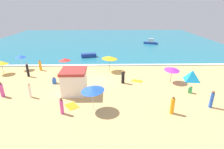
% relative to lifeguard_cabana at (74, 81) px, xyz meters
% --- Properties ---
extents(ground_plane, '(60.00, 60.00, 0.00)m').
position_rel_lifeguard_cabana_xyz_m(ground_plane, '(2.46, 3.47, -1.39)').
color(ground_plane, '#E5B26B').
extents(ocean_water, '(60.00, 44.00, 0.10)m').
position_rel_lifeguard_cabana_xyz_m(ocean_water, '(2.46, 31.47, -1.34)').
color(ocean_water, teal).
rests_on(ocean_water, ground_plane).
extents(wave_breaker_foam, '(57.00, 0.70, 0.01)m').
position_rel_lifeguard_cabana_xyz_m(wave_breaker_foam, '(2.46, 9.77, -1.29)').
color(wave_breaker_foam, white).
rests_on(wave_breaker_foam, ocean_water).
extents(lifeguard_cabana, '(2.67, 2.75, 2.74)m').
position_rel_lifeguard_cabana_xyz_m(lifeguard_cabana, '(0.00, 0.00, 0.00)').
color(lifeguard_cabana, white).
rests_on(lifeguard_cabana, ground_plane).
extents(beach_umbrella_0, '(2.26, 2.28, 2.05)m').
position_rel_lifeguard_cabana_xyz_m(beach_umbrella_0, '(11.72, 2.80, 0.38)').
color(beach_umbrella_0, '#4C3823').
rests_on(beach_umbrella_0, ground_plane).
extents(beach_umbrella_1, '(2.81, 2.80, 2.39)m').
position_rel_lifeguard_cabana_xyz_m(beach_umbrella_1, '(2.33, -3.48, 0.73)').
color(beach_umbrella_1, silver).
rests_on(beach_umbrella_1, ground_plane).
extents(beach_umbrella_2, '(2.31, 2.32, 1.94)m').
position_rel_lifeguard_cabana_xyz_m(beach_umbrella_2, '(-11.30, 6.28, 0.26)').
color(beach_umbrella_2, '#4C3823').
rests_on(beach_umbrella_2, ground_plane).
extents(beach_umbrella_3, '(2.01, 2.01, 2.23)m').
position_rel_lifeguard_cabana_xyz_m(beach_umbrella_3, '(-9.39, 8.09, 0.66)').
color(beach_umbrella_3, silver).
rests_on(beach_umbrella_3, ground_plane).
extents(beach_umbrella_4, '(2.52, 2.51, 2.35)m').
position_rel_lifeguard_cabana_xyz_m(beach_umbrella_4, '(3.97, 7.12, 0.69)').
color(beach_umbrella_4, '#4C3823').
rests_on(beach_umbrella_4, ground_plane).
extents(beach_umbrella_5, '(2.42, 2.42, 2.12)m').
position_rel_lifeguard_cabana_xyz_m(beach_umbrella_5, '(-2.52, 6.84, 0.50)').
color(beach_umbrella_5, silver).
rests_on(beach_umbrella_5, ground_plane).
extents(beach_tent, '(2.61, 2.59, 1.39)m').
position_rel_lifeguard_cabana_xyz_m(beach_tent, '(14.67, 3.32, -0.70)').
color(beach_tent, '#1999D8').
rests_on(beach_tent, ground_plane).
extents(beachgoer_0, '(0.50, 0.50, 1.68)m').
position_rel_lifeguard_cabana_xyz_m(beachgoer_0, '(-7.63, -0.69, -0.61)').
color(beachgoer_0, '#D84CA5').
rests_on(beachgoer_0, ground_plane).
extents(beachgoer_1, '(0.56, 0.56, 0.87)m').
position_rel_lifeguard_cabana_xyz_m(beachgoer_1, '(-3.04, 2.68, -1.03)').
color(beachgoer_1, blue).
rests_on(beachgoer_1, ground_plane).
extents(beachgoer_2, '(0.40, 0.40, 1.61)m').
position_rel_lifeguard_cabana_xyz_m(beachgoer_2, '(-4.57, -0.89, -0.60)').
color(beachgoer_2, white).
rests_on(beachgoer_2, ground_plane).
extents(beachgoer_3, '(0.39, 0.39, 1.70)m').
position_rel_lifeguard_cabana_xyz_m(beachgoer_3, '(9.51, -4.29, -0.60)').
color(beachgoer_3, orange).
rests_on(beachgoer_3, ground_plane).
extents(beachgoer_4, '(0.53, 0.53, 0.89)m').
position_rel_lifeguard_cabana_xyz_m(beachgoer_4, '(12.93, -0.27, -1.01)').
color(beachgoer_4, green).
rests_on(beachgoer_4, ground_plane).
extents(beachgoer_6, '(0.41, 0.41, 1.57)m').
position_rel_lifeguard_cabana_xyz_m(beachgoer_6, '(-6.47, 7.66, -0.66)').
color(beachgoer_6, orange).
rests_on(beachgoer_6, ground_plane).
extents(beachgoer_7, '(0.35, 0.35, 1.77)m').
position_rel_lifeguard_cabana_xyz_m(beachgoer_7, '(13.58, -3.34, -0.55)').
color(beachgoer_7, blue).
rests_on(beachgoer_7, ground_plane).
extents(beachgoer_8, '(0.36, 0.36, 1.91)m').
position_rel_lifeguard_cabana_xyz_m(beachgoer_8, '(-7.26, 5.11, -0.48)').
color(beachgoer_8, black).
rests_on(beachgoer_8, ground_plane).
extents(beachgoer_9, '(0.45, 0.45, 1.61)m').
position_rel_lifeguard_cabana_xyz_m(beachgoer_9, '(-0.43, -4.13, -0.61)').
color(beachgoer_9, '#D84CA5').
rests_on(beachgoer_9, ground_plane).
extents(beachgoer_10, '(0.56, 0.56, 1.69)m').
position_rel_lifeguard_cabana_xyz_m(beachgoer_10, '(5.59, 2.58, -0.61)').
color(beachgoer_10, black).
rests_on(beachgoer_10, ground_plane).
extents(beach_towel_0, '(1.63, 1.72, 0.01)m').
position_rel_lifeguard_cabana_xyz_m(beach_towel_0, '(0.19, -2.88, -1.38)').
color(beach_towel_0, orange).
rests_on(beach_towel_0, ground_plane).
extents(beach_towel_1, '(1.59, 1.27, 0.01)m').
position_rel_lifeguard_cabana_xyz_m(beach_towel_1, '(7.50, 3.21, -1.38)').
color(beach_towel_1, orange).
rests_on(beach_towel_1, ground_plane).
extents(small_boat_0, '(3.54, 2.11, 1.32)m').
position_rel_lifeguard_cabana_xyz_m(small_boat_0, '(14.41, 26.51, -0.87)').
color(small_boat_0, navy).
rests_on(small_boat_0, ocean_water).
extents(small_boat_1, '(2.91, 1.62, 0.68)m').
position_rel_lifeguard_cabana_xyz_m(small_boat_1, '(0.08, 14.53, -0.95)').
color(small_boat_1, navy).
rests_on(small_boat_1, ocean_water).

